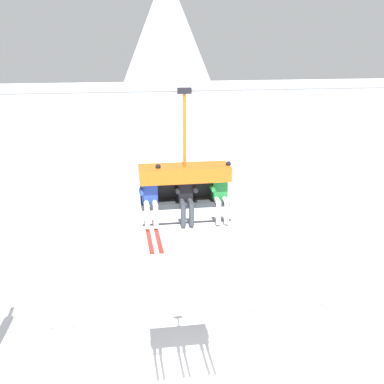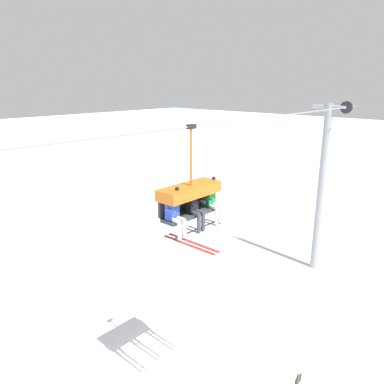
{
  "view_description": "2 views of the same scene",
  "coord_description": "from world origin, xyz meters",
  "px_view_note": "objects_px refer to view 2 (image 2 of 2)",
  "views": [
    {
      "loc": [
        -1.83,
        -10.43,
        9.35
      ],
      "look_at": [
        -0.24,
        -0.61,
        6.15
      ],
      "focal_mm": 45.0,
      "sensor_mm": 36.0,
      "label": 1
    },
    {
      "loc": [
        -7.56,
        -7.29,
        9.42
      ],
      "look_at": [
        -0.18,
        -0.61,
        6.51
      ],
      "focal_mm": 35.0,
      "sensor_mm": 36.0,
      "label": 2
    }
  ],
  "objects_px": {
    "chairlift_chair": "(189,195)",
    "skier_green": "(213,201)",
    "lift_tower_far": "(322,186)",
    "skier_black": "(195,208)",
    "skier_blue": "(176,214)"
  },
  "relations": [
    {
      "from": "lift_tower_far",
      "to": "skier_green",
      "type": "distance_m",
      "value": 9.99
    },
    {
      "from": "chairlift_chair",
      "to": "skier_black",
      "type": "distance_m",
      "value": 0.38
    },
    {
      "from": "lift_tower_far",
      "to": "skier_blue",
      "type": "xyz_separation_m",
      "value": [
        -11.29,
        -0.92,
        1.73
      ]
    },
    {
      "from": "lift_tower_far",
      "to": "chairlift_chair",
      "type": "xyz_separation_m",
      "value": [
        -10.55,
        -0.71,
        2.02
      ]
    },
    {
      "from": "chairlift_chair",
      "to": "skier_green",
      "type": "height_order",
      "value": "chairlift_chair"
    },
    {
      "from": "chairlift_chair",
      "to": "lift_tower_far",
      "type": "bearing_deg",
      "value": 3.85
    },
    {
      "from": "chairlift_chair",
      "to": "skier_black",
      "type": "xyz_separation_m",
      "value": [
        -0.0,
        -0.22,
        -0.31
      ]
    },
    {
      "from": "skier_green",
      "to": "chairlift_chair",
      "type": "bearing_deg",
      "value": 164.1
    },
    {
      "from": "chairlift_chair",
      "to": "skier_black",
      "type": "height_order",
      "value": "chairlift_chair"
    },
    {
      "from": "lift_tower_far",
      "to": "skier_blue",
      "type": "distance_m",
      "value": 11.46
    },
    {
      "from": "lift_tower_far",
      "to": "skier_black",
      "type": "bearing_deg",
      "value": -174.96
    },
    {
      "from": "skier_black",
      "to": "skier_green",
      "type": "height_order",
      "value": "skier_green"
    },
    {
      "from": "chairlift_chair",
      "to": "skier_green",
      "type": "distance_m",
      "value": 0.83
    },
    {
      "from": "skier_black",
      "to": "skier_green",
      "type": "xyz_separation_m",
      "value": [
        0.75,
        0.01,
        0.02
      ]
    },
    {
      "from": "lift_tower_far",
      "to": "chairlift_chair",
      "type": "height_order",
      "value": "lift_tower_far"
    }
  ]
}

